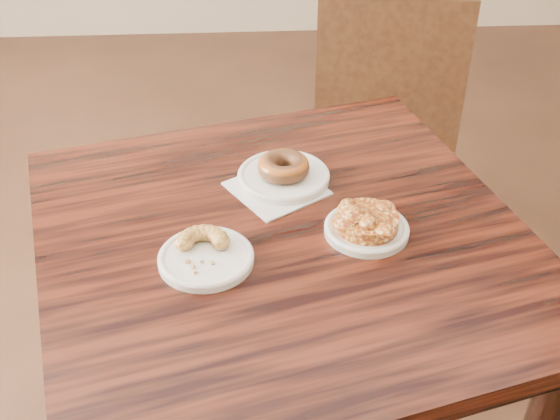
{
  "coord_description": "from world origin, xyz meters",
  "views": [
    {
      "loc": [
        -0.01,
        -1.25,
        1.5
      ],
      "look_at": [
        0.04,
        -0.29,
        0.8
      ],
      "focal_mm": 45.0,
      "sensor_mm": 36.0,
      "label": 1
    }
  ],
  "objects": [
    {
      "name": "napkin",
      "position": [
        0.05,
        -0.16,
        0.75
      ],
      "size": [
        0.21,
        0.21,
        0.0
      ],
      "primitive_type": "cube",
      "rotation": [
        0.0,
        0.0,
        0.57
      ],
      "color": "silver",
      "rests_on": "cafe_table"
    },
    {
      "name": "floor",
      "position": [
        0.0,
        0.0,
        0.0
      ],
      "size": [
        5.0,
        5.0,
        0.0
      ],
      "primitive_type": "plane",
      "color": "black",
      "rests_on": "ground"
    },
    {
      "name": "cafe_table",
      "position": [
        0.05,
        -0.3,
        0.38
      ],
      "size": [
        1.01,
        1.01,
        0.75
      ],
      "primitive_type": "cube",
      "rotation": [
        0.0,
        0.0,
        0.26
      ],
      "color": "black",
      "rests_on": "floor"
    },
    {
      "name": "cruller_fragment",
      "position": [
        -0.08,
        -0.36,
        0.78
      ],
      "size": [
        0.1,
        0.1,
        0.03
      ],
      "primitive_type": null,
      "color": "#5B3D12",
      "rests_on": "plate_cruller"
    },
    {
      "name": "glazed_donut",
      "position": [
        0.06,
        -0.13,
        0.78
      ],
      "size": [
        0.1,
        0.1,
        0.03
      ],
      "primitive_type": "torus",
      "color": "brown",
      "rests_on": "plate_donut"
    },
    {
      "name": "plate_cruller",
      "position": [
        -0.08,
        -0.36,
        0.76
      ],
      "size": [
        0.16,
        0.16,
        0.01
      ],
      "primitive_type": "cylinder",
      "color": "white",
      "rests_on": "cafe_table"
    },
    {
      "name": "apple_fritter",
      "position": [
        0.19,
        -0.3,
        0.78
      ],
      "size": [
        0.15,
        0.15,
        0.04
      ],
      "primitive_type": null,
      "color": "#4D1408",
      "rests_on": "plate_fritter"
    },
    {
      "name": "chair_far",
      "position": [
        0.41,
        0.63,
        0.45
      ],
      "size": [
        0.5,
        0.5,
        0.9
      ],
      "primitive_type": null,
      "rotation": [
        0.0,
        0.0,
        2.98
      ],
      "color": "black",
      "rests_on": "floor"
    },
    {
      "name": "plate_donut",
      "position": [
        0.06,
        -0.13,
        0.76
      ],
      "size": [
        0.18,
        0.18,
        0.01
      ],
      "primitive_type": "cylinder",
      "color": "white",
      "rests_on": "napkin"
    },
    {
      "name": "plate_fritter",
      "position": [
        0.19,
        -0.3,
        0.76
      ],
      "size": [
        0.15,
        0.15,
        0.01
      ],
      "primitive_type": "cylinder",
      "color": "white",
      "rests_on": "cafe_table"
    }
  ]
}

